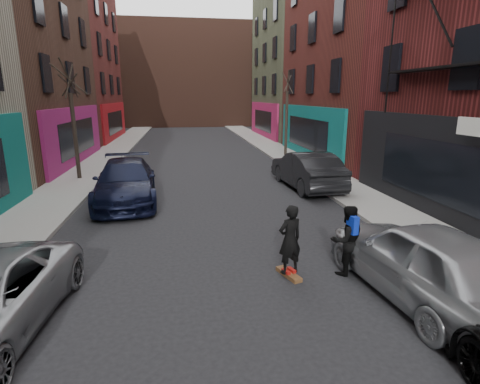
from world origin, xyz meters
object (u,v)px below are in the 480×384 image
object	(u,v)px
parked_right_far	(424,261)
parked_right_end	(307,170)
parked_left_end	(126,182)
tree_right_far	(287,105)
skateboard	(289,274)
skateboarder	(290,239)
tree_left_far	(72,112)
pedestrian	(347,240)

from	to	relation	value
parked_right_far	parked_right_end	world-z (taller)	parked_right_end
parked_left_end	tree_right_far	bearing A→B (deg)	42.71
parked_left_end	skateboard	bearing A→B (deg)	-62.42
skateboard	skateboarder	bearing A→B (deg)	0.00
tree_left_far	parked_right_end	size ratio (longest dim) A/B	1.26
tree_left_far	skateboard	distance (m)	14.33
tree_right_far	skateboarder	world-z (taller)	tree_right_far
skateboard	skateboarder	size ratio (longest dim) A/B	0.48
tree_right_far	pedestrian	bearing A→B (deg)	-101.09
parked_right_end	pedestrian	xyz separation A→B (m)	(-1.88, -8.50, 0.00)
tree_left_far	parked_left_end	world-z (taller)	tree_left_far
tree_left_far	pedestrian	distance (m)	14.98
skateboarder	parked_right_end	bearing A→B (deg)	-129.47
parked_right_far	pedestrian	distance (m)	1.71
parked_left_end	pedestrian	bearing A→B (deg)	-55.66
tree_right_far	parked_right_end	bearing A→B (deg)	-99.78
parked_left_end	skateboard	world-z (taller)	parked_left_end
parked_right_far	parked_right_end	size ratio (longest dim) A/B	0.96
tree_left_far	parked_right_far	bearing A→B (deg)	-52.62
skateboard	tree_left_far	bearing A→B (deg)	104.40
parked_left_end	skateboarder	distance (m)	8.64
tree_right_far	pedestrian	distance (m)	18.31
tree_left_far	pedestrian	world-z (taller)	tree_left_far
skateboarder	pedestrian	size ratio (longest dim) A/B	0.98
parked_left_end	skateboard	xyz separation A→B (m)	(4.65, -7.29, -0.77)
pedestrian	parked_right_end	bearing A→B (deg)	-110.84
parked_right_far	skateboard	size ratio (longest dim) A/B	6.21
tree_left_far	parked_right_end	world-z (taller)	tree_left_far
parked_right_end	tree_right_far	bearing A→B (deg)	-103.62
tree_left_far	parked_right_far	size ratio (longest dim) A/B	1.31
parked_right_end	skateboarder	distance (m)	9.04
parked_left_end	skateboard	distance (m)	8.68
tree_right_far	skateboard	distance (m)	18.69
skateboarder	skateboard	bearing A→B (deg)	180.00
tree_right_far	parked_right_end	distance (m)	9.79
pedestrian	tree_left_far	bearing A→B (deg)	-61.21
skateboarder	pedestrian	world-z (taller)	skateboarder
parked_right_end	pedestrian	distance (m)	8.70
parked_left_end	skateboarder	bearing A→B (deg)	-62.42
parked_left_end	parked_right_end	bearing A→B (deg)	3.31
tree_right_far	parked_right_end	size ratio (longest dim) A/B	1.32
parked_right_end	skateboarder	xyz separation A→B (m)	(-3.25, -8.43, 0.08)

